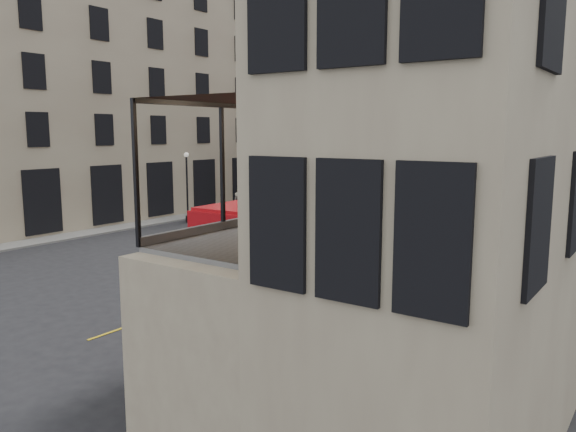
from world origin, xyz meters
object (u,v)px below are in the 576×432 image
Objects in this scene: car_b at (449,218)px; cafe_table_near at (250,205)px; cafe_chair_c at (358,211)px; bus_near at (318,245)px; car_c at (331,205)px; cafe_chair_d at (409,202)px; traffic_light_near at (326,220)px; pedestrian_e at (248,200)px; street_lamp_a at (187,191)px; pedestrian_a at (239,201)px; cafe_table_far at (355,193)px; street_lamp_b at (408,183)px; pedestrian_b at (414,196)px; cafe_chair_b at (370,215)px; pedestrian_c at (452,209)px; cafe_table_mid at (313,198)px; bicycle at (262,235)px; bus_far at (340,179)px; cafe_chair_a at (269,243)px; cyclist at (324,226)px; car_a at (365,220)px.

cafe_table_near is (5.41, -29.35, 4.45)m from car_b.
cafe_table_near is 2.88m from cafe_chair_c.
bus_near reaches higher than car_c.
cafe_chair_d is (0.35, 2.37, 0.00)m from cafe_chair_c.
pedestrian_e is (-16.07, 13.32, -1.46)m from traffic_light_near.
traffic_light_near is 1.97× the size of pedestrian_e.
street_lamp_a is 12.51m from car_c.
pedestrian_a is 32.30m from cafe_table_far.
street_lamp_b is 14.89m from pedestrian_a.
cafe_chair_b is (14.83, -38.60, 4.07)m from pedestrian_b.
pedestrian_c is (5.17, -3.32, -1.55)m from street_lamp_b.
cafe_table_mid is (6.59, -11.54, 2.67)m from traffic_light_near.
cafe_table_far is at bearing 126.25° from cafe_chair_b.
street_lamp_b is 1.12× the size of car_c.
car_c is at bearing 162.24° from car_b.
pedestrian_b is (0.29, 23.51, 0.30)m from bicycle.
car_b is 13.65m from pedestrian_b.
cafe_table_far is at bearing 86.18° from cafe_table_near.
bus_far is 15.64m from bicycle.
cafe_table_near reaches higher than pedestrian_a.
cafe_table_mid is 1.09× the size of cafe_table_far.
pedestrian_e is 35.01m from cafe_chair_c.
bus_far is 2.86× the size of car_b.
cafe_chair_d reaches higher than pedestrian_c.
cafe_chair_c is 2.39m from cafe_chair_d.
cafe_table_far is (5.71, -24.83, 4.35)m from car_b.
street_lamp_b is at bearing -116.64° from pedestrian_b.
traffic_light_near is at bearing 131.94° from cafe_chair_d.
street_lamp_a is 6.45× the size of cafe_chair_a.
cyclist is 2.03× the size of cafe_table_near.
cafe_table_near reaches higher than bicycle.
cyclist is at bearing 120.58° from bus_near.
bus_near is 6.48m from cafe_table_mid.
bus_near is at bearing -58.23° from pedestrian_a.
traffic_light_near is 27.45m from pedestrian_b.
cafe_chair_c is (13.07, -33.73, 2.49)m from street_lamp_b.
cafe_table_mid is 0.81× the size of cafe_chair_c.
cafe_table_far is at bearing 105.31° from cafe_chair_a.
street_lamp_a is 30.00m from cafe_chair_c.
cafe_chair_d is at bearing 68.27° from cafe_table_near.
car_c is (-13.13, 23.01, -1.88)m from bus_near.
cafe_chair_a is (2.02, -4.64, -0.25)m from cafe_table_mid.
pedestrian_a is (-13.01, 1.74, 0.28)m from car_a.
cafe_chair_d is (24.79, -21.85, 3.90)m from pedestrian_a.
cyclist is at bearing -64.26° from bus_far.
cafe_chair_a reaches higher than cyclist.
pedestrian_a is (-19.92, 18.89, -1.58)m from bus_near.
cyclist is at bearing 124.09° from cafe_table_far.
cafe_chair_a is (18.36, -34.48, 2.10)m from bus_far.
cafe_chair_a is at bearing -61.98° from traffic_light_near.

